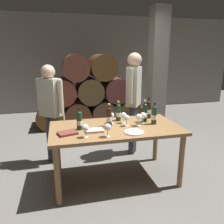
{
  "coord_description": "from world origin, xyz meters",
  "views": [
    {
      "loc": [
        -0.68,
        -2.66,
        1.68
      ],
      "look_at": [
        0.0,
        0.2,
        0.91
      ],
      "focal_mm": 35.11,
      "sensor_mm": 36.0,
      "label": 1
    }
  ],
  "objects_px": {
    "wine_bottle_0": "(145,112)",
    "serving_plate": "(134,132)",
    "wine_bottle_2": "(118,112)",
    "wine_glass_1": "(85,128)",
    "wine_glass_5": "(108,128)",
    "tasting_notebook": "(94,130)",
    "leather_ledger": "(68,133)",
    "wine_bottle_3": "(149,109)",
    "wine_bottle_4": "(154,115)",
    "wine_glass_2": "(143,116)",
    "taster_seated_left": "(50,106)",
    "sommelier_presenting": "(134,94)",
    "wine_bottle_1": "(109,116)",
    "wine_glass_6": "(127,118)",
    "wine_glass_3": "(124,116)",
    "dining_table": "(115,133)",
    "wine_bottle_5": "(79,120)",
    "wine_glass_4": "(139,117)",
    "wine_glass_0": "(111,116)"
  },
  "relations": [
    {
      "from": "wine_bottle_5",
      "to": "wine_bottle_1",
      "type": "bearing_deg",
      "value": 7.33
    },
    {
      "from": "wine_bottle_5",
      "to": "wine_glass_4",
      "type": "relative_size",
      "value": 1.75
    },
    {
      "from": "wine_glass_6",
      "to": "serving_plate",
      "type": "distance_m",
      "value": 0.29
    },
    {
      "from": "wine_bottle_2",
      "to": "wine_glass_1",
      "type": "xyz_separation_m",
      "value": [
        -0.54,
        -0.55,
        -0.01
      ]
    },
    {
      "from": "wine_glass_5",
      "to": "tasting_notebook",
      "type": "height_order",
      "value": "wine_glass_5"
    },
    {
      "from": "wine_bottle_4",
      "to": "dining_table",
      "type": "bearing_deg",
      "value": 179.82
    },
    {
      "from": "wine_bottle_2",
      "to": "wine_bottle_5",
      "type": "height_order",
      "value": "wine_bottle_2"
    },
    {
      "from": "dining_table",
      "to": "tasting_notebook",
      "type": "distance_m",
      "value": 0.34
    },
    {
      "from": "wine_bottle_1",
      "to": "wine_glass_4",
      "type": "xyz_separation_m",
      "value": [
        0.39,
        -0.08,
        -0.02
      ]
    },
    {
      "from": "wine_glass_1",
      "to": "wine_glass_6",
      "type": "xyz_separation_m",
      "value": [
        0.58,
        0.29,
        -0.0
      ]
    },
    {
      "from": "wine_glass_3",
      "to": "wine_glass_4",
      "type": "relative_size",
      "value": 0.95
    },
    {
      "from": "wine_glass_4",
      "to": "sommelier_presenting",
      "type": "bearing_deg",
      "value": 76.32
    },
    {
      "from": "wine_bottle_0",
      "to": "tasting_notebook",
      "type": "relative_size",
      "value": 1.43
    },
    {
      "from": "wine_bottle_5",
      "to": "wine_bottle_0",
      "type": "bearing_deg",
      "value": 7.83
    },
    {
      "from": "wine_bottle_2",
      "to": "wine_glass_0",
      "type": "xyz_separation_m",
      "value": [
        -0.13,
        -0.11,
        -0.01
      ]
    },
    {
      "from": "leather_ledger",
      "to": "taster_seated_left",
      "type": "distance_m",
      "value": 0.89
    },
    {
      "from": "wine_glass_4",
      "to": "sommelier_presenting",
      "type": "distance_m",
      "value": 0.82
    },
    {
      "from": "wine_glass_1",
      "to": "tasting_notebook",
      "type": "bearing_deg",
      "value": 53.05
    },
    {
      "from": "sommelier_presenting",
      "to": "dining_table",
      "type": "bearing_deg",
      "value": -123.79
    },
    {
      "from": "wine_glass_0",
      "to": "serving_plate",
      "type": "bearing_deg",
      "value": -66.43
    },
    {
      "from": "sommelier_presenting",
      "to": "wine_bottle_0",
      "type": "bearing_deg",
      "value": -94.28
    },
    {
      "from": "wine_bottle_0",
      "to": "serving_plate",
      "type": "xyz_separation_m",
      "value": [
        -0.29,
        -0.39,
        -0.13
      ]
    },
    {
      "from": "wine_bottle_1",
      "to": "tasting_notebook",
      "type": "bearing_deg",
      "value": -143.85
    },
    {
      "from": "wine_bottle_4",
      "to": "wine_glass_2",
      "type": "distance_m",
      "value": 0.15
    },
    {
      "from": "taster_seated_left",
      "to": "wine_glass_6",
      "type": "bearing_deg",
      "value": -35.94
    },
    {
      "from": "leather_ledger",
      "to": "sommelier_presenting",
      "type": "relative_size",
      "value": 0.13
    },
    {
      "from": "wine_glass_0",
      "to": "taster_seated_left",
      "type": "distance_m",
      "value": 1.0
    },
    {
      "from": "dining_table",
      "to": "wine_bottle_1",
      "type": "relative_size",
      "value": 5.51
    },
    {
      "from": "wine_bottle_5",
      "to": "wine_glass_5",
      "type": "bearing_deg",
      "value": -48.63
    },
    {
      "from": "wine_bottle_1",
      "to": "wine_bottle_4",
      "type": "height_order",
      "value": "wine_bottle_1"
    },
    {
      "from": "wine_bottle_2",
      "to": "wine_glass_1",
      "type": "relative_size",
      "value": 1.82
    },
    {
      "from": "wine_bottle_2",
      "to": "leather_ledger",
      "type": "distance_m",
      "value": 0.84
    },
    {
      "from": "wine_bottle_0",
      "to": "wine_bottle_3",
      "type": "xyz_separation_m",
      "value": [
        0.13,
        0.16,
        -0.0
      ]
    },
    {
      "from": "wine_glass_6",
      "to": "wine_bottle_1",
      "type": "bearing_deg",
      "value": 167.76
    },
    {
      "from": "wine_bottle_0",
      "to": "wine_bottle_5",
      "type": "distance_m",
      "value": 0.93
    },
    {
      "from": "wine_bottle_2",
      "to": "wine_glass_3",
      "type": "distance_m",
      "value": 0.14
    },
    {
      "from": "wine_bottle_3",
      "to": "wine_glass_4",
      "type": "xyz_separation_m",
      "value": [
        -0.27,
        -0.32,
        -0.02
      ]
    },
    {
      "from": "wine_bottle_4",
      "to": "wine_glass_5",
      "type": "xyz_separation_m",
      "value": [
        -0.72,
        -0.33,
        -0.02
      ]
    },
    {
      "from": "tasting_notebook",
      "to": "leather_ledger",
      "type": "distance_m",
      "value": 0.33
    },
    {
      "from": "tasting_notebook",
      "to": "sommelier_presenting",
      "type": "height_order",
      "value": "sommelier_presenting"
    },
    {
      "from": "wine_glass_2",
      "to": "taster_seated_left",
      "type": "height_order",
      "value": "taster_seated_left"
    },
    {
      "from": "wine_bottle_1",
      "to": "wine_glass_0",
      "type": "height_order",
      "value": "wine_bottle_1"
    },
    {
      "from": "wine_bottle_5",
      "to": "tasting_notebook",
      "type": "distance_m",
      "value": 0.23
    },
    {
      "from": "wine_bottle_4",
      "to": "wine_bottle_2",
      "type": "bearing_deg",
      "value": 148.49
    },
    {
      "from": "wine_bottle_0",
      "to": "wine_bottle_3",
      "type": "distance_m",
      "value": 0.21
    },
    {
      "from": "wine_bottle_3",
      "to": "wine_bottle_5",
      "type": "height_order",
      "value": "wine_bottle_3"
    },
    {
      "from": "wine_glass_6",
      "to": "wine_glass_1",
      "type": "bearing_deg",
      "value": -153.74
    },
    {
      "from": "wine_bottle_1",
      "to": "wine_bottle_3",
      "type": "relative_size",
      "value": 0.99
    },
    {
      "from": "wine_bottle_2",
      "to": "leather_ledger",
      "type": "relative_size",
      "value": 1.31
    },
    {
      "from": "wine_glass_2",
      "to": "wine_glass_3",
      "type": "distance_m",
      "value": 0.27
    }
  ]
}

